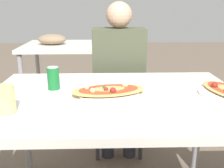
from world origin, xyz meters
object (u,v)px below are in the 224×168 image
Objects in this scene: chair_far_seated at (118,88)px; drink_glass at (6,99)px; person_seated at (119,69)px; pizza_main at (109,91)px; soda_can at (53,78)px; dining_table at (115,107)px.

chair_far_seated reaches higher than drink_glass.
person_seated is 9.74× the size of drink_glass.
drink_glass is at bearing -153.48° from pizza_main.
soda_can reaches higher than drink_glass.
drink_glass is at bearing 58.76° from person_seated.
dining_table is 1.11× the size of person_seated.
soda_can reaches higher than pizza_main.
pizza_main reaches higher than dining_table.
person_seated reaches higher than chair_far_seated.
drink_glass is (-0.53, -0.88, 0.09)m from person_seated.
person_seated reaches higher than drink_glass.
soda_can is 1.01× the size of drink_glass.
pizza_main is 0.50m from drink_glass.
pizza_main is at bearing 26.52° from drink_glass.
drink_glass is at bearing -156.12° from dining_table.
chair_far_seated is 7.25× the size of soda_can.
person_seated is 9.61× the size of soda_can.
chair_far_seated is at bearing 83.52° from pizza_main.
dining_table is 3.22× the size of pizza_main.
dining_table is at bearing 86.02° from chair_far_seated.
pizza_main is at bearing 162.63° from dining_table.
dining_table is at bearing -18.85° from soda_can.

